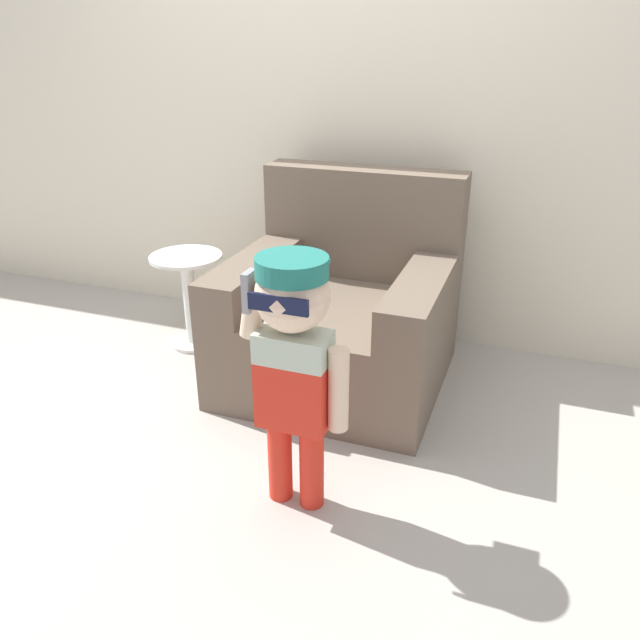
# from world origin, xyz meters

# --- Properties ---
(ground_plane) EXTENTS (10.00, 10.00, 0.00)m
(ground_plane) POSITION_xyz_m (0.00, 0.00, 0.00)
(ground_plane) COLOR #ADA89E
(wall_back) EXTENTS (10.00, 0.05, 2.60)m
(wall_back) POSITION_xyz_m (0.00, 0.72, 1.30)
(wall_back) COLOR beige
(wall_back) RESTS_ON ground_plane
(armchair) EXTENTS (0.97, 0.95, 0.95)m
(armchair) POSITION_xyz_m (0.24, 0.14, 0.33)
(armchair) COLOR #6B5B4C
(armchair) RESTS_ON ground_plane
(person_child) EXTENTS (0.37, 0.28, 0.91)m
(person_child) POSITION_xyz_m (0.37, -0.78, 0.61)
(person_child) COLOR red
(person_child) RESTS_ON ground_plane
(side_table) EXTENTS (0.37, 0.37, 0.50)m
(side_table) POSITION_xyz_m (-0.62, 0.17, 0.30)
(side_table) COLOR white
(side_table) RESTS_ON ground_plane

